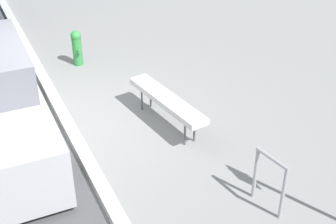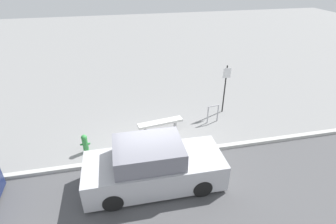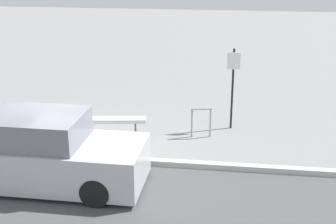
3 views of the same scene
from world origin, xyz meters
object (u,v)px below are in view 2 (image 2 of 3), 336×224
Objects in this scene: fire_hydrant at (85,143)px; sign_post at (225,85)px; bench at (160,123)px; bike_rack at (213,112)px; parked_car_near at (153,167)px.

sign_post is at bearing 16.26° from fire_hydrant.
bench is 3.51m from sign_post.
bike_rack is (2.41, 0.33, 0.03)m from bench.
fire_hydrant is (-2.96, -0.69, -0.07)m from bench.
parked_car_near is at bearing -43.76° from fire_hydrant.
sign_post reaches higher than bike_rack.
parked_car_near is at bearing -135.21° from bike_rack.
sign_post reaches higher than parked_car_near.
fire_hydrant reaches higher than bench.
fire_hydrant is (-6.17, -1.80, -0.98)m from sign_post.
sign_post is 6.50m from fire_hydrant.
bench is at bearing -161.00° from sign_post.
bench is 0.44× the size of parked_car_near.
bike_rack is 4.46m from parked_car_near.
bike_rack reaches higher than bench.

